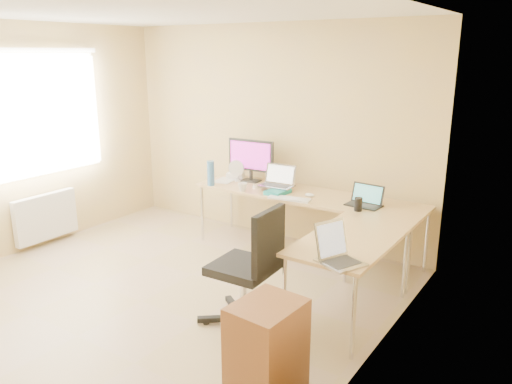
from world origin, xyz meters
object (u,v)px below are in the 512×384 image
Objects in this scene: office_chair at (243,269)px; desk_main at (306,225)px; laptop_black at (364,196)px; laptop_return at (341,248)px; cabinet at (267,349)px; mug at (243,187)px; water_bottle at (211,173)px; keyboard at (289,199)px; monitor at (251,161)px; desk_return at (349,277)px; laptop_center at (277,176)px; desk_fan at (238,171)px.

desk_main is at bearing 96.99° from office_chair.
laptop_black is (0.70, -0.07, 0.48)m from desk_main.
laptop_return is 0.93m from cabinet.
mug reaches higher than desk_main.
water_bottle reaches higher than desk_main.
laptop_return is (1.17, -1.25, 0.11)m from keyboard.
monitor is at bearing 177.22° from laptop_black.
keyboard is at bearing -32.28° from monitor.
cabinet is (1.81, -2.45, -0.63)m from monitor.
laptop_center reaches higher than desk_return.
monitor is at bearing 171.38° from desk_main.
laptop_black is at bearing 106.29° from desk_return.
mug is at bearing -155.86° from desk_main.
water_bottle is 0.82× the size of laptop_return.
cabinet is at bearing -72.33° from keyboard.
desk_main is 7.07× the size of laptop_center.
laptop_center is 0.35× the size of office_chair.
office_chair is 1.63× the size of cabinet.
office_chair is at bearing -43.27° from water_bottle.
mug is 0.10× the size of office_chair.
office_chair reaches higher than cabinet.
water_bottle is (-0.77, -0.24, -0.02)m from laptop_center.
desk_fan is at bearing 133.34° from cabinet.
mug is 2.18m from laptop_return.
desk_fan is 0.23× the size of office_chair.
mug is at bearing -70.36° from desk_fan.
keyboard is 1.55× the size of water_bottle.
laptop_black is at bearing 7.10° from water_bottle.
desk_return is 1.97× the size of cabinet.
laptop_return is (1.13, -1.54, 0.49)m from desk_main.
laptop_return reaches higher than laptop_black.
desk_main is at bearing -12.70° from monitor.
keyboard is 1.28× the size of laptop_return.
monitor reaches higher than laptop_center.
desk_fan is (-0.98, 0.05, 0.49)m from desk_main.
desk_return is at bearing -35.91° from monitor.
laptop_return is at bearing -74.56° from desk_return.
cabinet is (2.09, -2.02, -0.52)m from water_bottle.
desk_fan is at bearing 76.24° from laptop_return.
office_chair is (0.28, -1.62, 0.14)m from desk_main.
laptop_black is (1.06, -0.02, -0.06)m from laptop_center.
mug is at bearing 122.68° from office_chair.
laptop_black is at bearing -5.65° from desk_main.
monitor is at bearing 155.01° from laptop_center.
monitor is 0.93m from keyboard.
keyboard is at bearing 0.00° from water_bottle.
laptop_black is 1.44× the size of desk_fan.
water_bottle is (-1.13, -0.30, 0.51)m from desk_main.
desk_fan reaches higher than laptop_return.
laptop_black is at bearing 39.36° from laptop_return.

